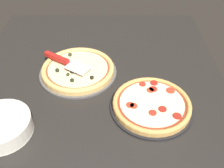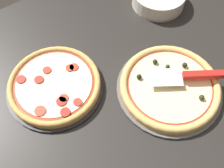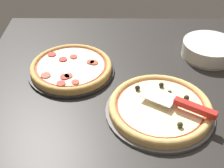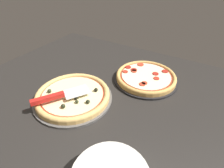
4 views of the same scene
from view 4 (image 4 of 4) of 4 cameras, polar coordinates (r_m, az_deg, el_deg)
The scene contains 6 objects.
ground_plane at distance 86.18cm, azimuth -5.83°, elevation -3.52°, with size 128.36×114.63×3.60cm, color black.
pizza_pan_front at distance 82.20cm, azimuth -12.51°, elevation -4.52°, with size 35.56×35.56×1.00cm, color #565451.
pizza_front at distance 81.01cm, azimuth -12.68°, elevation -3.53°, with size 33.43×33.43×3.86cm.
pizza_pan_back at distance 94.04cm, azimuth 10.89°, elevation 1.48°, with size 33.01×33.01×1.00cm, color black.
pizza_back at distance 93.00cm, azimuth 11.01°, elevation 2.47°, with size 31.03×31.03×2.75cm.
serving_spatula at distance 76.85cm, azimuth -18.22°, elevation -3.96°, with size 16.87×22.91×2.00cm.
Camera 4 is at (41.61, -52.22, 52.68)cm, focal length 28.00 mm.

